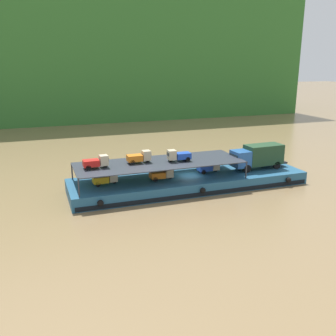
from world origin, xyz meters
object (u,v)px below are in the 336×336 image
object	(u,v)px
mini_truck_lower_aft	(162,174)
mini_truck_upper_stern	(96,162)
cargo_barge	(189,181)
mini_truck_lower_mid	(209,167)
mini_truck_upper_fore	(179,155)
mini_truck_lower_stern	(105,178)
covered_lorry	(258,156)
mini_truck_upper_mid	(139,157)

from	to	relation	value
mini_truck_lower_aft	mini_truck_upper_stern	size ratio (longest dim) A/B	1.00
cargo_barge	mini_truck_lower_mid	distance (m)	3.17
mini_truck_lower_mid	mini_truck_upper_fore	xyz separation A→B (m)	(-4.33, -0.73, 2.00)
mini_truck_lower_mid	mini_truck_lower_stern	bearing A→B (deg)	-178.24
mini_truck_lower_stern	covered_lorry	bearing A→B (deg)	-0.79
covered_lorry	mini_truck_upper_mid	xyz separation A→B (m)	(-15.45, 0.75, 1.00)
mini_truck_upper_stern	mini_truck_upper_fore	size ratio (longest dim) A/B	1.00
cargo_barge	mini_truck_lower_aft	bearing A→B (deg)	-172.98
covered_lorry	mini_truck_lower_stern	size ratio (longest dim) A/B	2.85
mini_truck_lower_mid	mini_truck_upper_mid	size ratio (longest dim) A/B	1.00
mini_truck_upper_stern	mini_truck_upper_mid	world-z (taller)	same
mini_truck_lower_aft	mini_truck_lower_mid	world-z (taller)	same
mini_truck_lower_aft	mini_truck_upper_mid	world-z (taller)	mini_truck_upper_mid
cargo_barge	mini_truck_lower_stern	distance (m)	10.28
mini_truck_lower_stern	mini_truck_upper_mid	size ratio (longest dim) A/B	1.01
mini_truck_lower_mid	mini_truck_upper_mid	bearing A→B (deg)	179.45
mini_truck_lower_aft	mini_truck_upper_mid	xyz separation A→B (m)	(-2.41, 0.99, 2.00)
cargo_barge	mini_truck_lower_aft	xyz separation A→B (m)	(-3.66, -0.45, 1.44)
mini_truck_upper_stern	mini_truck_upper_mid	size ratio (longest dim) A/B	1.00
mini_truck_lower_stern	mini_truck_upper_stern	bearing A→B (deg)	-175.14
covered_lorry	mini_truck_lower_stern	world-z (taller)	covered_lorry
mini_truck_upper_mid	mini_truck_upper_stern	bearing A→B (deg)	-173.62
mini_truck_lower_stern	mini_truck_lower_mid	xyz separation A→B (m)	(12.96, 0.40, 0.00)
mini_truck_lower_aft	mini_truck_upper_stern	bearing A→B (deg)	176.75
covered_lorry	mini_truck_lower_mid	size ratio (longest dim) A/B	2.88
mini_truck_lower_stern	mini_truck_lower_aft	size ratio (longest dim) A/B	1.00
covered_lorry	mini_truck_upper_fore	bearing A→B (deg)	-179.69
mini_truck_upper_mid	mini_truck_upper_fore	distance (m)	4.60
cargo_barge	mini_truck_upper_stern	distance (m)	11.64
mini_truck_upper_stern	mini_truck_upper_fore	xyz separation A→B (m)	(9.57, -0.25, 0.00)
cargo_barge	mini_truck_lower_stern	xyz separation A→B (m)	(-10.18, 0.05, 1.44)
covered_lorry	mini_truck_upper_stern	distance (m)	20.52
cargo_barge	mini_truck_upper_fore	xyz separation A→B (m)	(-1.54, -0.28, 3.44)
mini_truck_lower_stern	mini_truck_upper_fore	distance (m)	8.87
mini_truck_lower_stern	mini_truck_lower_aft	distance (m)	6.53
mini_truck_upper_fore	mini_truck_upper_stern	bearing A→B (deg)	178.52
covered_lorry	mini_truck_lower_aft	xyz separation A→B (m)	(-13.04, -0.23, -1.00)
mini_truck_upper_fore	mini_truck_upper_mid	bearing A→B (deg)	169.83
mini_truck_lower_aft	mini_truck_lower_mid	size ratio (longest dim) A/B	1.01
mini_truck_upper_mid	mini_truck_upper_fore	size ratio (longest dim) A/B	0.99
mini_truck_lower_mid	mini_truck_upper_stern	size ratio (longest dim) A/B	0.99
cargo_barge	covered_lorry	xyz separation A→B (m)	(9.38, -0.22, 2.45)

